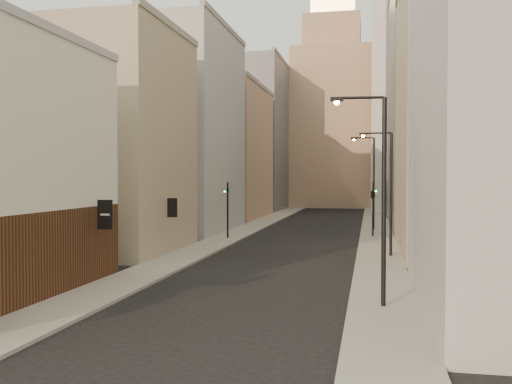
{
  "coord_description": "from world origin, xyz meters",
  "views": [
    {
      "loc": [
        5.9,
        -12.76,
        5.57
      ],
      "look_at": [
        -0.06,
        16.89,
        4.71
      ],
      "focal_mm": 40.0,
      "sensor_mm": 36.0,
      "label": 1
    }
  ],
  "objects_px": {
    "traffic_light_left": "(228,198)",
    "traffic_light_right": "(373,195)",
    "streetlamp_mid": "(388,186)",
    "streetlamp_far": "(371,177)",
    "white_tower": "(398,91)",
    "streetlamp_near": "(378,188)",
    "clock_tower": "(332,110)"
  },
  "relations": [
    {
      "from": "clock_tower",
      "to": "traffic_light_left",
      "type": "height_order",
      "value": "clock_tower"
    },
    {
      "from": "streetlamp_mid",
      "to": "streetlamp_far",
      "type": "bearing_deg",
      "value": 92.15
    },
    {
      "from": "white_tower",
      "to": "traffic_light_left",
      "type": "height_order",
      "value": "white_tower"
    },
    {
      "from": "white_tower",
      "to": "traffic_light_left",
      "type": "distance_m",
      "value": 48.0
    },
    {
      "from": "traffic_light_left",
      "to": "streetlamp_near",
      "type": "bearing_deg",
      "value": 132.28
    },
    {
      "from": "streetlamp_mid",
      "to": "traffic_light_left",
      "type": "bearing_deg",
      "value": 146.02
    },
    {
      "from": "streetlamp_near",
      "to": "traffic_light_left",
      "type": "relative_size",
      "value": 1.77
    },
    {
      "from": "streetlamp_far",
      "to": "streetlamp_mid",
      "type": "bearing_deg",
      "value": -105.79
    },
    {
      "from": "traffic_light_right",
      "to": "streetlamp_mid",
      "type": "bearing_deg",
      "value": 115.56
    },
    {
      "from": "streetlamp_far",
      "to": "traffic_light_left",
      "type": "bearing_deg",
      "value": -158.05
    },
    {
      "from": "white_tower",
      "to": "streetlamp_near",
      "type": "bearing_deg",
      "value": -93.24
    },
    {
      "from": "clock_tower",
      "to": "streetlamp_near",
      "type": "distance_m",
      "value": 81.91
    },
    {
      "from": "clock_tower",
      "to": "white_tower",
      "type": "height_order",
      "value": "clock_tower"
    },
    {
      "from": "clock_tower",
      "to": "traffic_light_left",
      "type": "relative_size",
      "value": 8.98
    },
    {
      "from": "streetlamp_far",
      "to": "traffic_light_left",
      "type": "xyz_separation_m",
      "value": [
        -12.32,
        -10.65,
        -1.81
      ]
    },
    {
      "from": "clock_tower",
      "to": "white_tower",
      "type": "bearing_deg",
      "value": -51.84
    },
    {
      "from": "streetlamp_far",
      "to": "traffic_light_left",
      "type": "relative_size",
      "value": 1.89
    },
    {
      "from": "streetlamp_far",
      "to": "traffic_light_right",
      "type": "distance_m",
      "value": 7.1
    },
    {
      "from": "clock_tower",
      "to": "streetlamp_mid",
      "type": "xyz_separation_m",
      "value": [
        8.05,
        -65.25,
        -12.77
      ]
    },
    {
      "from": "white_tower",
      "to": "streetlamp_mid",
      "type": "xyz_separation_m",
      "value": [
        -2.95,
        -51.25,
        -13.74
      ]
    },
    {
      "from": "streetlamp_near",
      "to": "white_tower",
      "type": "bearing_deg",
      "value": 80.87
    },
    {
      "from": "white_tower",
      "to": "traffic_light_right",
      "type": "distance_m",
      "value": 41.73
    },
    {
      "from": "streetlamp_near",
      "to": "traffic_light_right",
      "type": "height_order",
      "value": "streetlamp_near"
    },
    {
      "from": "clock_tower",
      "to": "traffic_light_left",
      "type": "bearing_deg",
      "value": -95.37
    },
    {
      "from": "white_tower",
      "to": "streetlamp_near",
      "type": "relative_size",
      "value": 4.68
    },
    {
      "from": "streetlamp_near",
      "to": "streetlamp_mid",
      "type": "relative_size",
      "value": 1.04
    },
    {
      "from": "streetlamp_mid",
      "to": "traffic_light_left",
      "type": "distance_m",
      "value": 16.0
    },
    {
      "from": "clock_tower",
      "to": "traffic_light_right",
      "type": "height_order",
      "value": "clock_tower"
    },
    {
      "from": "traffic_light_right",
      "to": "white_tower",
      "type": "bearing_deg",
      "value": -74.32
    },
    {
      "from": "streetlamp_near",
      "to": "streetlamp_far",
      "type": "distance_m",
      "value": 34.7
    },
    {
      "from": "traffic_light_left",
      "to": "traffic_light_right",
      "type": "relative_size",
      "value": 1.0
    },
    {
      "from": "streetlamp_mid",
      "to": "streetlamp_far",
      "type": "xyz_separation_m",
      "value": [
        -1.06,
        19.34,
        0.54
      ]
    }
  ]
}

